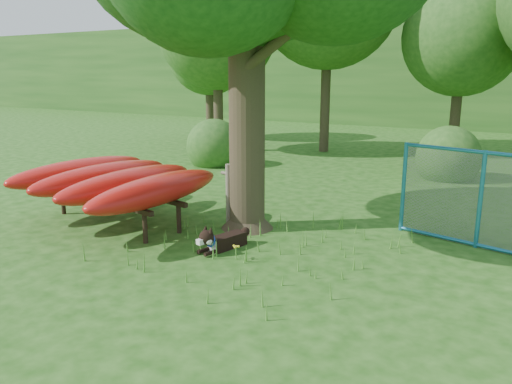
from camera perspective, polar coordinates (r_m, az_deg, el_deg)
The scene contains 12 objects.
ground at distance 7.75m, azimuth -5.78°, elevation -8.85°, with size 80.00×80.00×0.00m, color #19490E.
wooden_post at distance 9.74m, azimuth -3.15°, elevation -0.13°, with size 0.33×0.12×1.22m.
kayak_rack at distance 10.20m, azimuth -15.79°, elevation 1.31°, with size 3.60×3.86×1.14m.
husky_dog at distance 8.49m, azimuth -4.07°, elevation -5.53°, with size 0.49×1.07×0.49m.
fence_section at distance 9.23m, azimuth 24.26°, elevation -0.81°, with size 2.82×0.75×2.81m.
wildflower_clump at distance 8.05m, azimuth -2.30°, elevation -6.37°, with size 0.12×0.12×0.25m.
bg_tree_a at distance 19.16m, azimuth -4.49°, elevation 18.06°, with size 4.40×4.40×6.70m.
bg_tree_c at distance 19.03m, azimuth 22.52°, elevation 16.01°, with size 4.00×4.00×6.12m.
bg_tree_f at distance 23.00m, azimuth -5.43°, elevation 15.38°, with size 3.60×3.60×5.55m.
shrub_left at distance 16.45m, azimuth -4.79°, elevation 3.13°, with size 1.80×1.80×1.80m, color #26561B.
shrub_mid at distance 15.25m, azimuth 20.93°, elevation 1.47°, with size 1.80×1.80×1.80m, color #26561B.
wooded_hillside at distance 34.06m, azimuth 23.35°, elevation 12.49°, with size 80.00×12.00×6.00m, color #26561B.
Camera 1 is at (4.22, -5.80, 2.93)m, focal length 35.00 mm.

